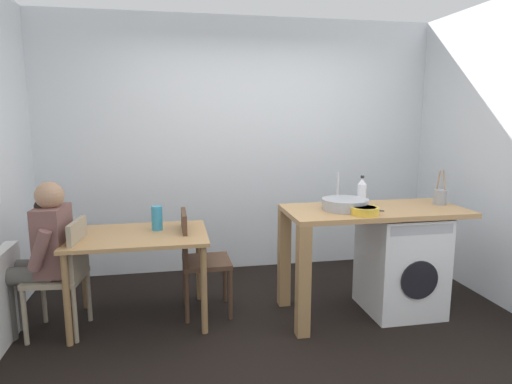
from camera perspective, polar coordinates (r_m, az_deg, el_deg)
ground_plane at (r=3.51m, az=2.89°, el=-18.79°), size 5.46×5.46×0.00m
wall_back at (r=4.81m, az=-1.92°, el=5.91°), size 4.60×0.10×2.70m
dining_table at (r=3.72m, az=-14.96°, el=-6.70°), size 1.10×0.76×0.74m
chair_person_seat at (r=3.74m, az=-23.45°, el=-9.28°), size 0.44×0.44×0.90m
chair_opposite at (r=3.80m, az=-7.58°, el=-8.23°), size 0.40×0.40×0.90m
seated_person at (r=3.75m, az=-25.97°, el=-6.82°), size 0.52×0.53×1.20m
kitchen_counter at (r=3.75m, az=12.11°, el=-4.58°), size 1.50×0.68×0.92m
washing_machine at (r=4.05m, az=18.22°, el=-8.69°), size 0.60×0.61×0.86m
sink_basin at (r=3.69m, az=11.49°, el=-1.57°), size 0.38×0.38×0.09m
tap at (r=3.83m, az=10.53°, el=0.35°), size 0.02×0.02×0.28m
bottle_tall_green at (r=3.85m, az=13.54°, el=-0.05°), size 0.07×0.07×0.26m
mixing_bowl at (r=3.54m, az=13.91°, el=-2.31°), size 0.22×0.22×0.06m
utensil_crock at (r=4.14m, az=22.74°, el=-0.54°), size 0.11×0.11×0.30m
vase at (r=3.76m, az=-12.71°, el=-3.32°), size 0.09×0.09×0.20m
scissors at (r=3.69m, az=15.11°, el=-2.35°), size 0.15×0.06×0.01m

